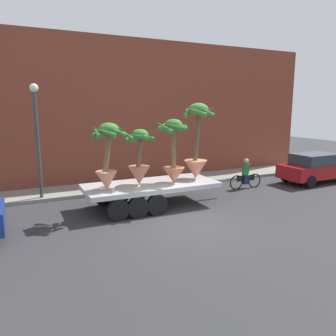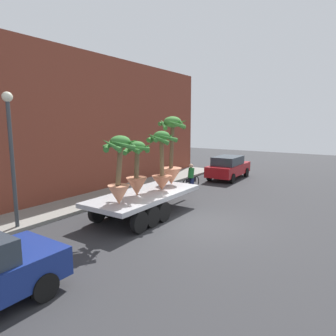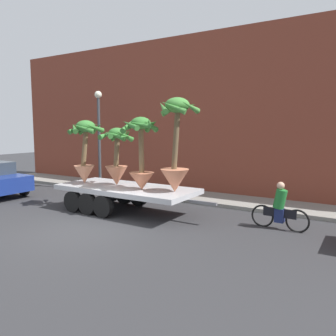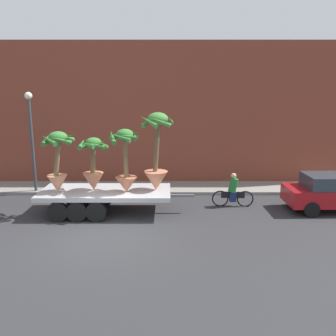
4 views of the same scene
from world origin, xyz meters
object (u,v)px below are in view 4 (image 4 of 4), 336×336
(flatbed_trailer, at_px, (98,195))
(street_lamp, at_px, (29,129))
(potted_palm_middle, at_px, (155,155))
(potted_palm_extra, at_px, (124,161))
(potted_palm_rear, at_px, (56,161))
(potted_palm_front, at_px, (92,166))
(cyclist, at_px, (232,192))
(parked_car, at_px, (335,192))

(flatbed_trailer, height_order, street_lamp, street_lamp)
(potted_palm_middle, xyz_separation_m, potted_palm_extra, (-1.26, -0.28, -0.18))
(flatbed_trailer, distance_m, street_lamp, 5.30)
(potted_palm_middle, height_order, potted_palm_extra, potted_palm_middle)
(street_lamp, bearing_deg, flatbed_trailer, -37.15)
(flatbed_trailer, bearing_deg, potted_palm_rear, -170.11)
(potted_palm_front, height_order, potted_palm_extra, potted_palm_extra)
(potted_palm_middle, relative_size, potted_palm_front, 1.46)
(flatbed_trailer, height_order, cyclist, cyclist)
(potted_palm_rear, xyz_separation_m, cyclist, (7.31, 1.12, -1.63))
(potted_palm_front, distance_m, potted_palm_extra, 1.41)
(flatbed_trailer, bearing_deg, potted_palm_front, 170.72)
(flatbed_trailer, height_order, parked_car, parked_car)
(flatbed_trailer, distance_m, potted_palm_rear, 2.22)
(potted_palm_front, bearing_deg, cyclist, 7.79)
(potted_palm_front, bearing_deg, potted_palm_extra, -11.33)
(potted_palm_rear, xyz_separation_m, potted_palm_front, (1.35, 0.31, -0.29))
(potted_palm_middle, distance_m, parked_car, 7.80)
(potted_palm_extra, bearing_deg, parked_car, 3.31)
(flatbed_trailer, relative_size, potted_palm_middle, 1.99)
(potted_palm_rear, height_order, cyclist, potted_palm_rear)
(potted_palm_rear, bearing_deg, flatbed_trailer, 9.89)
(flatbed_trailer, relative_size, potted_palm_extra, 2.47)
(potted_palm_front, bearing_deg, street_lamp, 141.51)
(parked_car, bearing_deg, potted_palm_extra, -176.69)
(street_lamp, bearing_deg, potted_palm_rear, -55.15)
(potted_palm_middle, bearing_deg, cyclist, 13.58)
(cyclist, bearing_deg, potted_palm_front, -172.21)
(potted_palm_middle, distance_m, potted_palm_extra, 1.30)
(potted_palm_front, height_order, parked_car, potted_palm_front)
(potted_palm_rear, relative_size, potted_palm_middle, 0.78)
(parked_car, bearing_deg, cyclist, 172.42)
(potted_palm_middle, height_order, parked_car, potted_palm_middle)
(cyclist, height_order, parked_car, parked_car)
(potted_palm_rear, height_order, parked_car, potted_palm_rear)
(potted_palm_front, relative_size, street_lamp, 0.46)
(street_lamp, bearing_deg, potted_palm_front, -38.49)
(street_lamp, bearing_deg, potted_palm_middle, -24.45)
(cyclist, bearing_deg, street_lamp, 168.18)
(potted_palm_front, xyz_separation_m, potted_palm_extra, (1.36, -0.27, 0.26))
(flatbed_trailer, height_order, potted_palm_rear, potted_palm_rear)
(potted_palm_rear, height_order, street_lamp, street_lamp)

